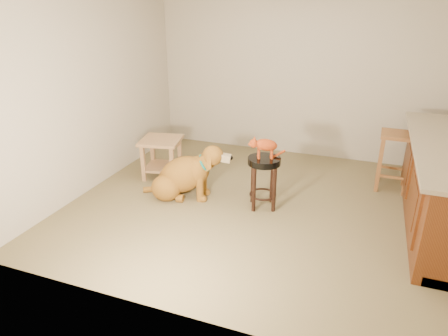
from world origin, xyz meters
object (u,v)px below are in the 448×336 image
at_px(wood_stool, 394,160).
at_px(side_table, 162,152).
at_px(golden_retriever, 184,176).
at_px(tabby_kitten, 264,145).
at_px(padded_stool, 264,172).

distance_m(wood_stool, side_table, 3.12).
bearing_deg(golden_retriever, tabby_kitten, -5.63).
xyz_separation_m(golden_retriever, tabby_kitten, (1.01, 0.08, 0.51)).
bearing_deg(padded_stool, side_table, 166.06).
xyz_separation_m(wood_stool, tabby_kitten, (-1.47, -1.09, 0.39)).
bearing_deg(wood_stool, tabby_kitten, -143.53).
relative_size(padded_stool, side_table, 1.01).
height_order(side_table, golden_retriever, golden_retriever).
relative_size(side_table, tabby_kitten, 1.57).
bearing_deg(golden_retriever, wood_stool, 15.19).
bearing_deg(padded_stool, wood_stool, 36.59).
bearing_deg(golden_retriever, padded_stool, -5.53).
relative_size(padded_stool, wood_stool, 0.83).
relative_size(padded_stool, golden_retriever, 0.53).
distance_m(padded_stool, golden_retriever, 1.03).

